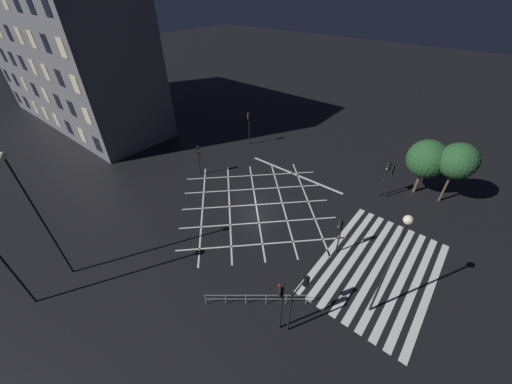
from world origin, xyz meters
TOP-DOWN VIEW (x-y plane):
  - ground_plane at (0.00, 0.00)m, footprint 200.00×200.00m
  - road_markings at (0.32, -8.32)m, footprint 17.60×24.69m
  - office_building at (-0.01, 33.64)m, footprint 10.06×30.63m
  - traffic_light_ne_main at (9.35, 8.79)m, footprint 0.39×0.36m
  - traffic_light_se_cross at (9.28, -9.27)m, footprint 0.36×0.39m
  - traffic_light_median_south at (-0.57, -8.73)m, footprint 0.36×0.39m
  - traffic_light_sw_main at (-7.40, -9.40)m, footprint 1.95×0.36m
  - traffic_light_se_main at (9.02, -8.83)m, footprint 0.39×0.36m
  - traffic_light_sw_cross at (-8.61, -8.84)m, footprint 0.36×0.39m
  - traffic_light_median_north at (0.28, 8.21)m, footprint 0.36×0.39m
  - street_lamp_east at (-3.80, -12.90)m, footprint 0.50×0.50m
  - street_lamp_far at (-14.94, 5.70)m, footprint 0.42×0.42m
  - street_tree_near at (12.02, -13.78)m, footprint 3.32×3.32m
  - street_tree_far at (12.07, -11.39)m, footprint 3.69×3.69m
  - pedestrian_railing at (-8.27, -6.73)m, footprint 4.33×5.31m

SIDE VIEW (x-z plane):
  - ground_plane at x=0.00m, z-range 0.00..0.00m
  - road_markings at x=0.32m, z-range 0.00..0.01m
  - pedestrian_railing at x=-8.27m, z-range 0.14..1.19m
  - traffic_light_median_south at x=-0.57m, z-range 0.74..4.19m
  - traffic_light_median_north at x=0.28m, z-range 0.78..4.38m
  - traffic_light_se_cross at x=9.28m, z-range 0.82..4.60m
  - traffic_light_sw_main at x=-7.40m, z-range 0.85..4.61m
  - traffic_light_se_main at x=9.02m, z-range 0.87..4.95m
  - traffic_light_ne_main at x=9.35m, z-range 0.93..5.34m
  - traffic_light_sw_cross at x=-8.61m, z-range 0.94..5.35m
  - street_tree_far at x=12.07m, z-range 1.02..6.79m
  - street_tree_near at x=12.02m, z-range 1.46..7.72m
  - street_lamp_east at x=-3.80m, z-range 1.65..10.01m
  - street_lamp_far at x=-14.94m, z-range 1.27..11.51m
  - office_building at x=-0.01m, z-range 0.00..23.78m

